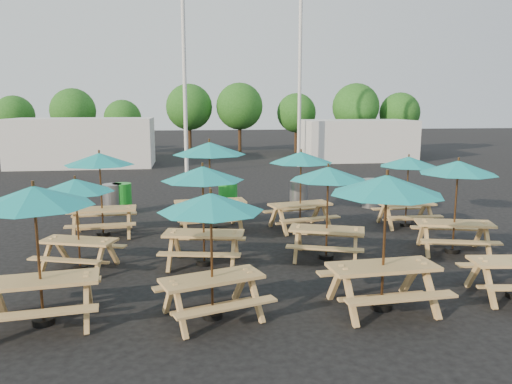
{
  "coord_description": "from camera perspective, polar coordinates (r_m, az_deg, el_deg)",
  "views": [
    {
      "loc": [
        -1.91,
        -12.47,
        3.57
      ],
      "look_at": [
        0.0,
        1.5,
        1.1
      ],
      "focal_mm": 35.0,
      "sensor_mm": 36.0,
      "label": 1
    }
  ],
  "objects": [
    {
      "name": "ground",
      "position": [
        13.11,
        0.89,
        -5.87
      ],
      "size": [
        120.0,
        120.0,
        0.0
      ],
      "primitive_type": "plane",
      "color": "black",
      "rests_on": "ground"
    },
    {
      "name": "picnic_unit_0",
      "position": [
        8.64,
        -23.99,
        -1.46
      ],
      "size": [
        2.12,
        2.12,
        2.33
      ],
      "rotation": [
        0.0,
        0.0,
        0.13
      ],
      "color": "tan",
      "rests_on": "ground"
    },
    {
      "name": "picnic_unit_1",
      "position": [
        11.33,
        -19.92,
        0.02
      ],
      "size": [
        2.08,
        2.08,
        2.04
      ],
      "rotation": [
        0.0,
        0.0,
        -0.32
      ],
      "color": "tan",
      "rests_on": "ground"
    },
    {
      "name": "picnic_unit_2",
      "position": [
        14.11,
        -17.44,
        2.98
      ],
      "size": [
        2.01,
        2.01,
        2.31
      ],
      "rotation": [
        0.0,
        0.0,
        0.08
      ],
      "color": "tan",
      "rests_on": "ground"
    },
    {
      "name": "picnic_unit_3",
      "position": [
        8.2,
        -5.17,
        -2.18
      ],
      "size": [
        2.22,
        2.22,
        2.18
      ],
      "rotation": [
        0.0,
        0.0,
        0.32
      ],
      "color": "tan",
      "rests_on": "ground"
    },
    {
      "name": "picnic_unit_4",
      "position": [
        11.01,
        -6.11,
        1.33
      ],
      "size": [
        2.15,
        2.15,
        2.27
      ],
      "rotation": [
        0.0,
        0.0,
        -0.19
      ],
      "color": "tan",
      "rests_on": "ground"
    },
    {
      "name": "picnic_unit_5",
      "position": [
        14.15,
        -5.34,
        4.27
      ],
      "size": [
        2.27,
        2.27,
        2.56
      ],
      "rotation": [
        0.0,
        0.0,
        0.1
      ],
      "color": "tan",
      "rests_on": "ground"
    },
    {
      "name": "picnic_unit_6",
      "position": [
        8.78,
        14.67,
        -0.25
      ],
      "size": [
        2.09,
        2.09,
        2.42
      ],
      "rotation": [
        0.0,
        0.0,
        0.07
      ],
      "color": "tan",
      "rests_on": "ground"
    },
    {
      "name": "picnic_unit_7",
      "position": [
        11.54,
        8.23,
        1.38
      ],
      "size": [
        2.26,
        2.26,
        2.2
      ],
      "rotation": [
        0.0,
        0.0,
        -0.34
      ],
      "color": "tan",
      "rests_on": "ground"
    },
    {
      "name": "picnic_unit_8",
      "position": [
        14.27,
        5.15,
        3.34
      ],
      "size": [
        2.21,
        2.21,
        2.28
      ],
      "rotation": [
        0.0,
        0.0,
        0.23
      ],
      "color": "tan",
      "rests_on": "ground"
    },
    {
      "name": "picnic_unit_10",
      "position": [
        12.83,
        22.06,
        1.94
      ],
      "size": [
        2.25,
        2.25,
        2.28
      ],
      "rotation": [
        0.0,
        0.0,
        -0.26
      ],
      "color": "tan",
      "rests_on": "ground"
    },
    {
      "name": "picnic_unit_11",
      "position": [
        15.28,
        17.02,
        2.81
      ],
      "size": [
        1.7,
        1.7,
        2.1
      ],
      "rotation": [
        0.0,
        0.0,
        -0.0
      ],
      "color": "tan",
      "rests_on": "ground"
    },
    {
      "name": "waste_bin_0",
      "position": [
        17.14,
        -15.05,
        -0.71
      ],
      "size": [
        0.63,
        0.63,
        1.01
      ],
      "primitive_type": "cylinder",
      "color": "green",
      "rests_on": "ground"
    },
    {
      "name": "waste_bin_1",
      "position": [
        17.07,
        -16.06,
        -0.8
      ],
      "size": [
        0.63,
        0.63,
        1.01
      ],
      "primitive_type": "cylinder",
      "color": "gray",
      "rests_on": "ground"
    },
    {
      "name": "waste_bin_2",
      "position": [
        16.7,
        -3.23,
        -0.66
      ],
      "size": [
        0.63,
        0.63,
        1.01
      ],
      "primitive_type": "cylinder",
      "color": "green",
      "rests_on": "ground"
    },
    {
      "name": "waste_bin_3",
      "position": [
        17.12,
        4.92,
        -0.42
      ],
      "size": [
        0.63,
        0.63,
        1.01
      ],
      "primitive_type": "cylinder",
      "color": "gray",
      "rests_on": "ground"
    },
    {
      "name": "waste_bin_4",
      "position": [
        18.01,
        13.02,
        -0.13
      ],
      "size": [
        0.63,
        0.63,
        1.01
      ],
      "primitive_type": "cylinder",
      "color": "gray",
      "rests_on": "ground"
    },
    {
      "name": "mast_0",
      "position": [
        26.58,
        -8.23,
        15.08
      ],
      "size": [
        0.2,
        0.2,
        12.0
      ],
      "primitive_type": "cylinder",
      "color": "silver",
      "rests_on": "ground"
    },
    {
      "name": "mast_1",
      "position": [
        29.28,
        5.06,
        14.66
      ],
      "size": [
        0.2,
        0.2,
        12.0
      ],
      "primitive_type": "cylinder",
      "color": "silver",
      "rests_on": "ground"
    },
    {
      "name": "event_tent_0",
      "position": [
        31.15,
        -19.12,
        5.39
      ],
      "size": [
        8.0,
        4.0,
        2.8
      ],
      "primitive_type": "cube",
      "color": "silver",
      "rests_on": "ground"
    },
    {
      "name": "event_tent_1",
      "position": [
        33.38,
        11.37,
        5.84
      ],
      "size": [
        7.0,
        4.0,
        2.6
      ],
      "primitive_type": "cube",
      "color": "silver",
      "rests_on": "ground"
    },
    {
      "name": "tree_0",
      "position": [
        39.64,
        -25.91,
        7.88
      ],
      "size": [
        2.8,
        2.8,
        4.24
      ],
      "color": "#382314",
      "rests_on": "ground"
    },
    {
      "name": "tree_1",
      "position": [
        37.21,
        -20.18,
        8.69
      ],
      "size": [
        3.11,
        3.11,
        4.72
      ],
      "color": "#382314",
      "rests_on": "ground"
    },
    {
      "name": "tree_2",
      "position": [
        36.41,
        -15.0,
        8.11
      ],
      "size": [
        2.59,
        2.59,
        3.93
      ],
      "color": "#382314",
      "rests_on": "ground"
    },
    {
      "name": "tree_3",
      "position": [
        37.19,
        -7.64,
        9.59
      ],
      "size": [
        3.36,
        3.36,
        5.09
      ],
      "color": "#382314",
      "rests_on": "ground"
    },
    {
      "name": "tree_4",
      "position": [
        36.92,
        -1.89,
        9.75
      ],
      "size": [
        3.41,
        3.41,
        5.17
      ],
      "color": "#382314",
      "rests_on": "ground"
    },
    {
      "name": "tree_5",
      "position": [
        38.03,
        4.63,
        9.0
      ],
      "size": [
        2.94,
        2.94,
        4.45
      ],
      "color": "#382314",
      "rests_on": "ground"
    },
    {
      "name": "tree_6",
      "position": [
        37.39,
        11.33,
        9.52
      ],
      "size": [
        3.38,
        3.38,
        5.13
      ],
      "color": "#382314",
      "rests_on": "ground"
    },
    {
      "name": "tree_7",
      "position": [
        38.66,
        16.11,
        8.69
      ],
      "size": [
        2.95,
        2.95,
        4.48
      ],
      "color": "#382314",
      "rests_on": "ground"
    }
  ]
}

